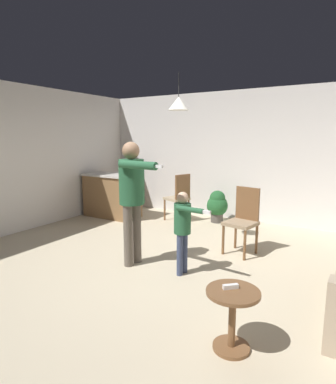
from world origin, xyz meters
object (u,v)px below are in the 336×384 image
at_px(kitchen_counter, 112,195).
at_px(potted_plant_corner, 217,205).
at_px(side_table_by_couch, 232,313).
at_px(person_child, 183,224).
at_px(dining_chair_by_counter, 243,218).
at_px(dining_chair_near_wall, 179,196).
at_px(person_adult, 132,190).
at_px(spare_remote_on_table, 231,287).

distance_m(kitchen_counter, potted_plant_corner, 2.31).
height_order(side_table_by_couch, person_child, person_child).
relative_size(side_table_by_couch, dining_chair_by_counter, 0.52).
bearing_deg(dining_chair_near_wall, person_child, -129.44).
height_order(side_table_by_couch, potted_plant_corner, potted_plant_corner).
distance_m(dining_chair_near_wall, potted_plant_corner, 0.81).
bearing_deg(person_adult, kitchen_counter, -128.74).
bearing_deg(person_child, side_table_by_couch, 48.26).
height_order(person_child, dining_chair_near_wall, person_child).
xyz_separation_m(kitchen_counter, spare_remote_on_table, (3.80, -2.95, 0.06)).
relative_size(dining_chair_near_wall, potted_plant_corner, 1.50).
height_order(kitchen_counter, person_adult, person_adult).
height_order(person_child, dining_chair_by_counter, person_child).
xyz_separation_m(dining_chair_near_wall, potted_plant_corner, (0.72, 0.35, -0.18)).
height_order(potted_plant_corner, spare_remote_on_table, potted_plant_corner).
height_order(person_adult, potted_plant_corner, person_adult).
distance_m(side_table_by_couch, dining_chair_near_wall, 4.11).
distance_m(side_table_by_couch, spare_remote_on_table, 0.21).
distance_m(kitchen_counter, person_adult, 2.87).
bearing_deg(person_child, dining_chair_by_counter, 164.70).
xyz_separation_m(person_adult, potted_plant_corner, (0.15, 2.67, -0.68)).
distance_m(kitchen_counter, side_table_by_couch, 4.85).
relative_size(person_child, dining_chair_by_counter, 1.07).
bearing_deg(dining_chair_by_counter, person_child, 81.51).
relative_size(kitchen_counter, person_child, 1.17).
bearing_deg(potted_plant_corner, person_adult, -93.12).
relative_size(kitchen_counter, person_adult, 0.75).
bearing_deg(dining_chair_near_wall, person_adult, -145.75).
xyz_separation_m(person_child, spare_remote_on_table, (1.02, -1.07, -0.13)).
relative_size(person_adult, dining_chair_near_wall, 1.69).
xyz_separation_m(person_adult, dining_chair_near_wall, (-0.57, 2.33, -0.50)).
bearing_deg(side_table_by_couch, dining_chair_near_wall, 125.07).
xyz_separation_m(kitchen_counter, person_adult, (2.04, -1.93, 0.57)).
distance_m(person_child, spare_remote_on_table, 1.48).
distance_m(person_adult, dining_chair_by_counter, 1.74).
xyz_separation_m(side_table_by_couch, dining_chair_by_counter, (-0.63, 2.24, 0.22)).
relative_size(person_child, dining_chair_near_wall, 1.07).
bearing_deg(dining_chair_near_wall, side_table_by_couch, -124.43).
bearing_deg(spare_remote_on_table, dining_chair_by_counter, 105.23).
distance_m(person_adult, potted_plant_corner, 2.76).
distance_m(person_adult, spare_remote_on_table, 2.09).
relative_size(side_table_by_couch, person_child, 0.48).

